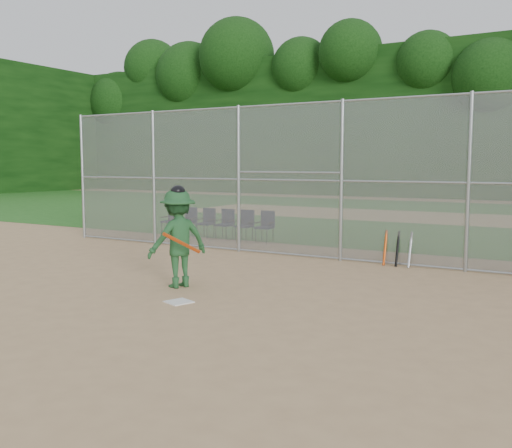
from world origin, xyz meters
The scene contains 14 objects.
ground centered at (0.00, 0.00, 0.00)m, with size 100.00×100.00×0.00m, color tan.
grass_strip centered at (0.00, 18.00, 0.01)m, with size 100.00×100.00×0.00m, color #24621D.
dirt_patch_far centered at (0.00, 18.00, 0.01)m, with size 24.00×24.00×0.00m, color tan.
backstop_fence centered at (0.00, 5.00, 2.07)m, with size 16.09×0.09×4.00m.
treeline centered at (0.00, 20.00, 5.50)m, with size 81.00×60.00×11.00m.
home_plate centered at (0.18, -0.51, 0.01)m, with size 0.41×0.41×0.02m, color white.
batter_at_plate centered at (-0.62, 0.51, 0.97)m, with size 1.18×1.48×2.01m.
spare_bats centered at (2.47, 4.94, 0.42)m, with size 0.66×0.31×0.84m.
chair_0 centered at (-6.06, 7.05, 0.48)m, with size 0.54×0.52×0.96m, color black, non-canonical shape.
chair_1 centered at (-5.31, 7.05, 0.48)m, with size 0.54×0.52×0.96m, color black, non-canonical shape.
chair_2 centered at (-4.57, 7.05, 0.48)m, with size 0.54×0.52×0.96m, color black, non-canonical shape.
chair_3 centered at (-3.83, 7.05, 0.48)m, with size 0.54×0.52×0.96m, color black, non-canonical shape.
chair_4 centered at (-3.08, 7.05, 0.48)m, with size 0.54×0.52×0.96m, color black, non-canonical shape.
chair_5 centered at (-2.34, 7.05, 0.48)m, with size 0.54×0.52×0.96m, color black, non-canonical shape.
Camera 1 is at (6.26, -8.30, 2.41)m, focal length 40.00 mm.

